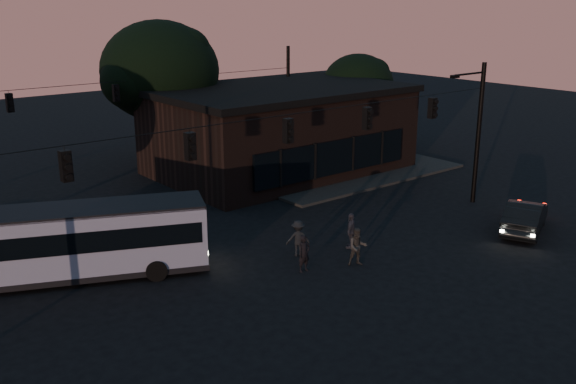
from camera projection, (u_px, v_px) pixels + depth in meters
ground at (355, 292)px, 24.18m from camera, size 120.00×120.00×0.00m
sidewalk_far_right at (334, 168)px, 41.82m from camera, size 14.00×10.00×0.15m
building at (279, 129)px, 40.72m from camera, size 15.40×10.41×5.40m
tree_behind at (160, 71)px, 41.19m from camera, size 7.60×7.60×9.43m
tree_right at (358, 84)px, 47.11m from camera, size 5.20×5.20×6.86m
signal_rig_near at (288, 158)px, 25.88m from camera, size 26.24×0.30×7.50m
signal_rig_far at (117, 112)px, 37.85m from camera, size 26.24×0.30×7.50m
bus at (73, 239)px, 24.94m from camera, size 10.37×6.31×2.89m
car at (525, 216)px, 30.32m from camera, size 4.81×3.28×1.50m
pedestrian_a at (304, 253)px, 25.79m from camera, size 0.57×0.37×1.55m
pedestrian_b at (358, 247)px, 26.40m from camera, size 0.99×0.94×1.62m
pedestrian_c at (351, 231)px, 28.27m from camera, size 1.01×0.83×1.61m
pedestrian_d at (298, 238)px, 27.40m from camera, size 1.18×1.01×1.59m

